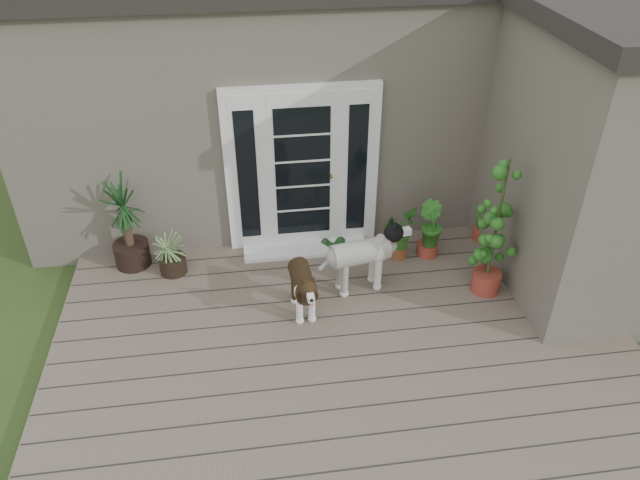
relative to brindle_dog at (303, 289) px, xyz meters
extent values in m
cube|color=#6B5B4C|center=(0.37, -0.79, -0.38)|extent=(6.20, 4.60, 0.12)
cube|color=#665E54|center=(0.37, 3.46, 1.11)|extent=(7.40, 4.00, 3.10)
cube|color=#665E54|center=(3.27, 0.31, 1.11)|extent=(1.60, 2.40, 3.10)
cube|color=#2D2826|center=(3.27, 0.31, 2.76)|extent=(1.80, 2.60, 0.20)
cube|color=white|center=(0.17, 1.41, 0.75)|extent=(1.90, 0.14, 2.15)
cube|color=white|center=(0.17, 1.21, -0.30)|extent=(1.60, 0.40, 0.05)
imported|color=#1F651C|center=(1.33, 0.92, -0.04)|extent=(0.61, 0.61, 0.58)
imported|color=#1D4F16|center=(1.72, 0.90, -0.05)|extent=(0.48, 0.48, 0.54)
imported|color=#2D611B|center=(2.57, 1.15, -0.06)|extent=(0.42, 0.42, 0.52)
camera|label=1|loc=(-0.55, -5.21, 4.21)|focal=33.86mm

